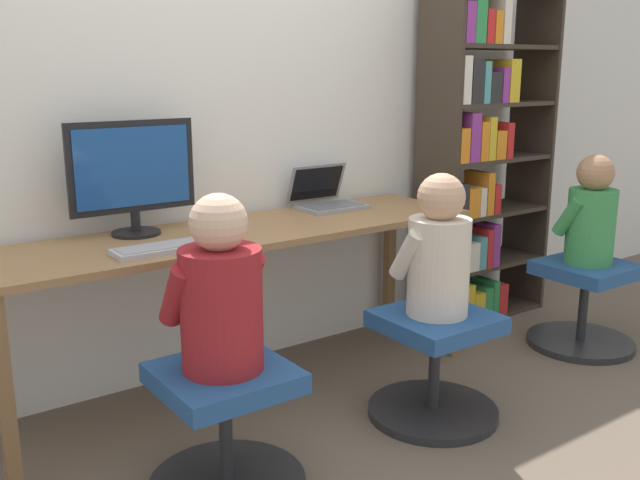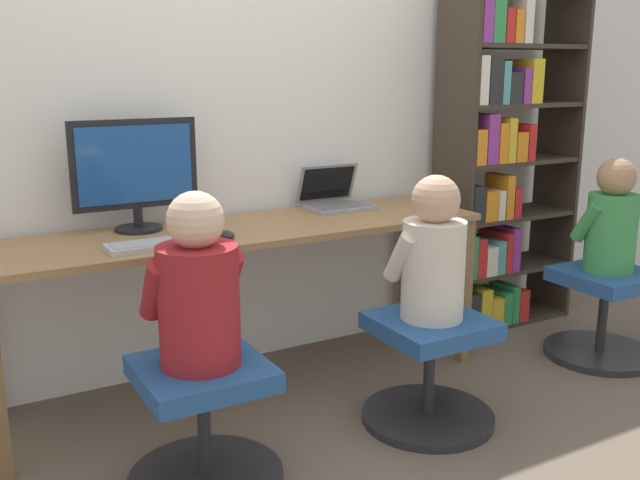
{
  "view_description": "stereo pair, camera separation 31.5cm",
  "coord_description": "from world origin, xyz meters",
  "px_view_note": "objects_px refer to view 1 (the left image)",
  "views": [
    {
      "loc": [
        -1.49,
        -2.38,
        1.46
      ],
      "look_at": [
        0.29,
        0.12,
        0.71
      ],
      "focal_mm": 40.0,
      "sensor_mm": 36.0,
      "label": 1
    },
    {
      "loc": [
        -1.23,
        -2.55,
        1.46
      ],
      "look_at": [
        0.29,
        0.12,
        0.71
      ],
      "focal_mm": 40.0,
      "sensor_mm": 36.0,
      "label": 2
    }
  ],
  "objects_px": {
    "laptop": "(327,199)",
    "person_at_monitor": "(220,294)",
    "bookshelf": "(476,165)",
    "office_chair_side": "(584,303)",
    "desktop_monitor": "(133,175)",
    "person_near_shelf": "(591,215)",
    "person_at_laptop": "(438,252)",
    "office_chair_left": "(226,428)",
    "office_chair_right": "(434,364)",
    "keyboard": "(168,247)"
  },
  "relations": [
    {
      "from": "person_near_shelf",
      "to": "person_at_laptop",
      "type": "bearing_deg",
      "value": -174.7
    },
    {
      "from": "person_at_monitor",
      "to": "office_chair_side",
      "type": "relative_size",
      "value": 1.09
    },
    {
      "from": "office_chair_right",
      "to": "person_at_monitor",
      "type": "xyz_separation_m",
      "value": [
        -0.98,
        0.03,
        0.49
      ]
    },
    {
      "from": "keyboard",
      "to": "person_at_laptop",
      "type": "distance_m",
      "value": 1.08
    },
    {
      "from": "office_chair_right",
      "to": "office_chair_left",
      "type": "bearing_deg",
      "value": 178.63
    },
    {
      "from": "laptop",
      "to": "person_near_shelf",
      "type": "bearing_deg",
      "value": -32.11
    },
    {
      "from": "keyboard",
      "to": "person_at_monitor",
      "type": "xyz_separation_m",
      "value": [
        -0.03,
        -0.48,
        -0.06
      ]
    },
    {
      "from": "bookshelf",
      "to": "office_chair_side",
      "type": "xyz_separation_m",
      "value": [
        0.17,
        -0.65,
        -0.68
      ]
    },
    {
      "from": "office_chair_left",
      "to": "office_chair_side",
      "type": "distance_m",
      "value": 2.19
    },
    {
      "from": "laptop",
      "to": "office_chair_side",
      "type": "xyz_separation_m",
      "value": [
        1.16,
        -0.73,
        -0.58
      ]
    },
    {
      "from": "person_at_monitor",
      "to": "person_at_laptop",
      "type": "distance_m",
      "value": 0.98
    },
    {
      "from": "bookshelf",
      "to": "person_near_shelf",
      "type": "height_order",
      "value": "bookshelf"
    },
    {
      "from": "keyboard",
      "to": "bookshelf",
      "type": "relative_size",
      "value": 0.23
    },
    {
      "from": "office_chair_right",
      "to": "bookshelf",
      "type": "relative_size",
      "value": 0.29
    },
    {
      "from": "laptop",
      "to": "person_at_monitor",
      "type": "xyz_separation_m",
      "value": [
        -1.03,
        -0.82,
        -0.09
      ]
    },
    {
      "from": "office_chair_right",
      "to": "office_chair_side",
      "type": "xyz_separation_m",
      "value": [
        1.21,
        0.11,
        0.0
      ]
    },
    {
      "from": "office_chair_right",
      "to": "person_at_laptop",
      "type": "distance_m",
      "value": 0.49
    },
    {
      "from": "laptop",
      "to": "office_chair_right",
      "type": "xyz_separation_m",
      "value": [
        -0.05,
        -0.84,
        -0.58
      ]
    },
    {
      "from": "office_chair_left",
      "to": "office_chair_right",
      "type": "distance_m",
      "value": 0.98
    },
    {
      "from": "person_at_monitor",
      "to": "office_chair_side",
      "type": "height_order",
      "value": "person_at_monitor"
    },
    {
      "from": "laptop",
      "to": "person_at_monitor",
      "type": "distance_m",
      "value": 1.32
    },
    {
      "from": "office_chair_left",
      "to": "person_at_laptop",
      "type": "bearing_deg",
      "value": -1.15
    },
    {
      "from": "desktop_monitor",
      "to": "person_at_laptop",
      "type": "xyz_separation_m",
      "value": [
        0.95,
        -0.83,
        -0.3
      ]
    },
    {
      "from": "bookshelf",
      "to": "laptop",
      "type": "bearing_deg",
      "value": 175.43
    },
    {
      "from": "bookshelf",
      "to": "office_chair_side",
      "type": "height_order",
      "value": "bookshelf"
    },
    {
      "from": "laptop",
      "to": "bookshelf",
      "type": "bearing_deg",
      "value": -4.57
    },
    {
      "from": "person_near_shelf",
      "to": "person_at_monitor",
      "type": "bearing_deg",
      "value": -177.7
    },
    {
      "from": "desktop_monitor",
      "to": "person_at_laptop",
      "type": "relative_size",
      "value": 0.92
    },
    {
      "from": "keyboard",
      "to": "person_at_monitor",
      "type": "distance_m",
      "value": 0.48
    },
    {
      "from": "person_at_laptop",
      "to": "desktop_monitor",
      "type": "bearing_deg",
      "value": 138.82
    },
    {
      "from": "person_near_shelf",
      "to": "keyboard",
      "type": "bearing_deg",
      "value": 169.75
    },
    {
      "from": "office_chair_left",
      "to": "bookshelf",
      "type": "bearing_deg",
      "value": 20.09
    },
    {
      "from": "keyboard",
      "to": "office_chair_left",
      "type": "height_order",
      "value": "keyboard"
    },
    {
      "from": "desktop_monitor",
      "to": "office_chair_right",
      "type": "relative_size",
      "value": 0.97
    },
    {
      "from": "office_chair_left",
      "to": "person_near_shelf",
      "type": "bearing_deg",
      "value": 2.41
    },
    {
      "from": "person_at_laptop",
      "to": "office_chair_left",
      "type": "bearing_deg",
      "value": 178.85
    },
    {
      "from": "person_at_laptop",
      "to": "laptop",
      "type": "bearing_deg",
      "value": 86.73
    },
    {
      "from": "office_chair_left",
      "to": "person_at_laptop",
      "type": "distance_m",
      "value": 1.1
    },
    {
      "from": "person_at_monitor",
      "to": "person_at_laptop",
      "type": "height_order",
      "value": "person_at_monitor"
    },
    {
      "from": "laptop",
      "to": "office_chair_right",
      "type": "bearing_deg",
      "value": -93.26
    },
    {
      "from": "keyboard",
      "to": "person_near_shelf",
      "type": "height_order",
      "value": "person_near_shelf"
    },
    {
      "from": "desktop_monitor",
      "to": "person_at_monitor",
      "type": "distance_m",
      "value": 0.86
    },
    {
      "from": "person_at_laptop",
      "to": "person_near_shelf",
      "type": "relative_size",
      "value": 1.04
    },
    {
      "from": "office_chair_right",
      "to": "person_at_laptop",
      "type": "bearing_deg",
      "value": 90.0
    },
    {
      "from": "desktop_monitor",
      "to": "laptop",
      "type": "height_order",
      "value": "desktop_monitor"
    },
    {
      "from": "desktop_monitor",
      "to": "office_chair_right",
      "type": "height_order",
      "value": "desktop_monitor"
    },
    {
      "from": "desktop_monitor",
      "to": "person_at_monitor",
      "type": "height_order",
      "value": "desktop_monitor"
    },
    {
      "from": "person_at_monitor",
      "to": "person_near_shelf",
      "type": "relative_size",
      "value": 1.06
    },
    {
      "from": "person_at_laptop",
      "to": "office_chair_right",
      "type": "bearing_deg",
      "value": -90.0
    },
    {
      "from": "desktop_monitor",
      "to": "office_chair_side",
      "type": "xyz_separation_m",
      "value": [
        2.16,
        -0.73,
        -0.78
      ]
    }
  ]
}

